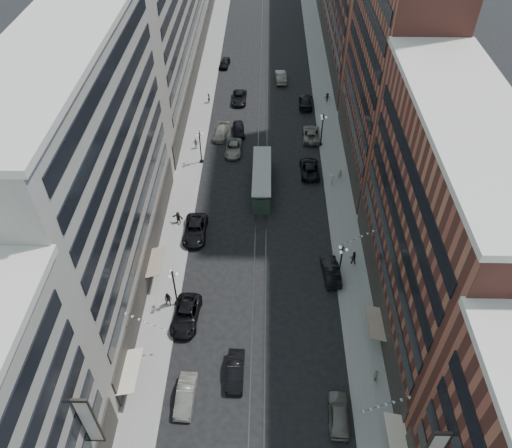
# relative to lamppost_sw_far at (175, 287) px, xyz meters

# --- Properties ---
(ground) EXTENTS (220.00, 220.00, 0.00)m
(ground) POSITION_rel_lamppost_sw_far_xyz_m (9.20, 32.00, -3.10)
(ground) COLOR black
(ground) RESTS_ON ground
(sidewalk_west) EXTENTS (4.00, 180.00, 0.15)m
(sidewalk_west) POSITION_rel_lamppost_sw_far_xyz_m (-1.80, 42.00, -3.02)
(sidewalk_west) COLOR gray
(sidewalk_west) RESTS_ON ground
(sidewalk_east) EXTENTS (4.00, 180.00, 0.15)m
(sidewalk_east) POSITION_rel_lamppost_sw_far_xyz_m (20.20, 42.00, -3.02)
(sidewalk_east) COLOR gray
(sidewalk_east) RESTS_ON ground
(rail_west) EXTENTS (0.12, 180.00, 0.02)m
(rail_west) POSITION_rel_lamppost_sw_far_xyz_m (8.50, 42.00, -3.09)
(rail_west) COLOR #2D2D33
(rail_west) RESTS_ON ground
(rail_east) EXTENTS (0.12, 180.00, 0.02)m
(rail_east) POSITION_rel_lamppost_sw_far_xyz_m (9.90, 42.00, -3.09)
(rail_east) COLOR #2D2D33
(rail_east) RESTS_ON ground
(building_west_mid) EXTENTS (8.00, 36.00, 28.00)m
(building_west_mid) POSITION_rel_lamppost_sw_far_xyz_m (-7.80, 5.00, 10.90)
(building_west_mid) COLOR gray
(building_west_mid) RESTS_ON ground
(building_east_mid) EXTENTS (8.00, 30.00, 24.00)m
(building_east_mid) POSITION_rel_lamppost_sw_far_xyz_m (26.20, -0.00, 8.90)
(building_east_mid) COLOR brown
(building_east_mid) RESTS_ON ground
(building_east_tower) EXTENTS (8.00, 26.00, 42.00)m
(building_east_tower) POSITION_rel_lamppost_sw_far_xyz_m (26.20, 28.00, 17.90)
(building_east_tower) COLOR brown
(building_east_tower) RESTS_ON ground
(lamppost_sw_far) EXTENTS (1.03, 1.14, 5.52)m
(lamppost_sw_far) POSITION_rel_lamppost_sw_far_xyz_m (0.00, 0.00, 0.00)
(lamppost_sw_far) COLOR black
(lamppost_sw_far) RESTS_ON sidewalk_west
(lamppost_sw_mid) EXTENTS (1.03, 1.14, 5.52)m
(lamppost_sw_mid) POSITION_rel_lamppost_sw_far_xyz_m (0.00, 27.00, 0.00)
(lamppost_sw_mid) COLOR black
(lamppost_sw_mid) RESTS_ON sidewalk_west
(lamppost_se_far) EXTENTS (1.03, 1.14, 5.52)m
(lamppost_se_far) POSITION_rel_lamppost_sw_far_xyz_m (18.40, 4.00, 0.00)
(lamppost_se_far) COLOR black
(lamppost_se_far) RESTS_ON sidewalk_east
(lamppost_se_mid) EXTENTS (1.03, 1.14, 5.52)m
(lamppost_se_mid) POSITION_rel_lamppost_sw_far_xyz_m (18.40, 32.00, 0.00)
(lamppost_se_mid) COLOR black
(lamppost_se_mid) RESTS_ON sidewalk_east
(streetcar) EXTENTS (2.57, 11.59, 3.21)m
(streetcar) POSITION_rel_lamppost_sw_far_xyz_m (9.20, 21.07, -1.62)
(streetcar) COLOR #273D2D
(streetcar) RESTS_ON ground
(car_1) EXTENTS (1.87, 4.83, 1.57)m
(car_1) POSITION_rel_lamppost_sw_far_xyz_m (2.40, -11.36, -2.31)
(car_1) COLOR slate
(car_1) RESTS_ON ground
(car_2) EXTENTS (3.11, 6.08, 1.64)m
(car_2) POSITION_rel_lamppost_sw_far_xyz_m (1.28, -2.08, -2.27)
(car_2) COLOR black
(car_2) RESTS_ON ground
(car_4) EXTENTS (2.18, 4.89, 1.63)m
(car_4) POSITION_rel_lamppost_sw_far_xyz_m (16.77, -12.88, -2.28)
(car_4) COLOR #636058
(car_4) RESTS_ON ground
(car_5) EXTENTS (1.70, 4.81, 1.58)m
(car_5) POSITION_rel_lamppost_sw_far_xyz_m (7.00, -8.68, -2.31)
(car_5) COLOR black
(car_5) RESTS_ON ground
(pedestrian_2) EXTENTS (0.99, 0.69, 1.85)m
(pedestrian_2) POSITION_rel_lamppost_sw_far_xyz_m (-0.92, -0.16, -2.02)
(pedestrian_2) COLOR black
(pedestrian_2) RESTS_ON sidewalk_west
(pedestrian_4) EXTENTS (0.74, 1.08, 1.69)m
(pedestrian_4) POSITION_rel_lamppost_sw_far_xyz_m (20.76, -8.95, -2.10)
(pedestrian_4) COLOR #B9AD99
(pedestrian_4) RESTS_ON sidewalk_east
(car_7) EXTENTS (2.86, 6.14, 1.70)m
(car_7) POSITION_rel_lamppost_sw_far_xyz_m (0.80, 11.28, -2.24)
(car_7) COLOR black
(car_7) RESTS_ON ground
(car_8) EXTENTS (2.65, 5.17, 1.44)m
(car_8) POSITION_rel_lamppost_sw_far_xyz_m (2.40, 34.30, -2.38)
(car_8) COLOR slate
(car_8) RESTS_ON ground
(car_9) EXTENTS (2.27, 4.53, 1.48)m
(car_9) POSITION_rel_lamppost_sw_far_xyz_m (1.32, 59.58, -2.35)
(car_9) COLOR black
(car_9) RESTS_ON ground
(car_10) EXTENTS (2.23, 5.26, 1.69)m
(car_10) POSITION_rel_lamppost_sw_far_xyz_m (17.60, 4.67, -2.25)
(car_10) COLOR black
(car_10) RESTS_ON ground
(car_11) EXTENTS (2.81, 5.76, 1.58)m
(car_11) POSITION_rel_lamppost_sw_far_xyz_m (17.00, 34.12, -2.31)
(car_11) COLOR slate
(car_11) RESTS_ON ground
(car_12) EXTENTS (2.61, 5.85, 1.67)m
(car_12) POSITION_rel_lamppost_sw_far_xyz_m (16.67, 44.44, -2.26)
(car_12) COLOR black
(car_12) RESTS_ON ground
(car_13) EXTENTS (2.29, 4.80, 1.58)m
(car_13) POSITION_rel_lamppost_sw_far_xyz_m (5.25, 35.17, -2.30)
(car_13) COLOR black
(car_13) RESTS_ON ground
(car_14) EXTENTS (2.22, 5.54, 1.79)m
(car_14) POSITION_rel_lamppost_sw_far_xyz_m (12.41, 53.63, -2.20)
(car_14) COLOR slate
(car_14) RESTS_ON ground
(pedestrian_5) EXTENTS (1.67, 0.97, 1.73)m
(pedestrian_5) POSITION_rel_lamppost_sw_far_xyz_m (-1.67, 13.45, -2.08)
(pedestrian_5) COLOR black
(pedestrian_5) RESTS_ON sidewalk_west
(pedestrian_6) EXTENTS (1.07, 0.56, 1.77)m
(pedestrian_6) POSITION_rel_lamppost_sw_far_xyz_m (-1.20, 30.67, -2.06)
(pedestrian_6) COLOR #BEB89D
(pedestrian_6) RESTS_ON sidewalk_west
(pedestrian_7) EXTENTS (0.94, 0.59, 1.81)m
(pedestrian_7) POSITION_rel_lamppost_sw_far_xyz_m (20.43, 6.70, -2.04)
(pedestrian_7) COLOR black
(pedestrian_7) RESTS_ON sidewalk_east
(pedestrian_8) EXTENTS (0.70, 0.51, 1.75)m
(pedestrian_8) POSITION_rel_lamppost_sw_far_xyz_m (20.53, 23.42, -2.07)
(pedestrian_8) COLOR #A09A85
(pedestrian_8) RESTS_ON sidewalk_east
(pedestrian_9) EXTENTS (1.07, 0.58, 1.58)m
(pedestrian_9) POSITION_rel_lamppost_sw_far_xyz_m (20.56, 45.80, -2.16)
(pedestrian_9) COLOR black
(pedestrian_9) RESTS_ON sidewalk_east
(car_extra_0) EXTENTS (2.56, 5.34, 1.47)m
(car_extra_0) POSITION_rel_lamppost_sw_far_xyz_m (4.70, 29.87, -2.36)
(car_extra_0) COLOR gray
(car_extra_0) RESTS_ON ground
(car_extra_1) EXTENTS (2.53, 5.40, 1.49)m
(car_extra_1) POSITION_rel_lamppost_sw_far_xyz_m (4.87, 45.67, -2.35)
(car_extra_1) COLOR black
(car_extra_1) RESTS_ON ground
(car_extra_2) EXTENTS (2.82, 5.85, 1.61)m
(car_extra_2) POSITION_rel_lamppost_sw_far_xyz_m (16.24, 24.86, -2.29)
(car_extra_2) COLOR black
(car_extra_2) RESTS_ON ground
(pedestrian_extra_0) EXTENTS (0.49, 0.68, 1.72)m
(pedestrian_extra_0) POSITION_rel_lamppost_sw_far_xyz_m (-0.47, 44.97, -2.09)
(pedestrian_extra_0) COLOR black
(pedestrian_extra_0) RESTS_ON sidewalk_west
(pedestrian_extra_1) EXTENTS (0.54, 1.13, 1.70)m
(pedestrian_extra_1) POSITION_rel_lamppost_sw_far_xyz_m (19.15, 22.02, -2.09)
(pedestrian_extra_1) COLOR #BBB69B
(pedestrian_extra_1) RESTS_ON sidewalk_east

